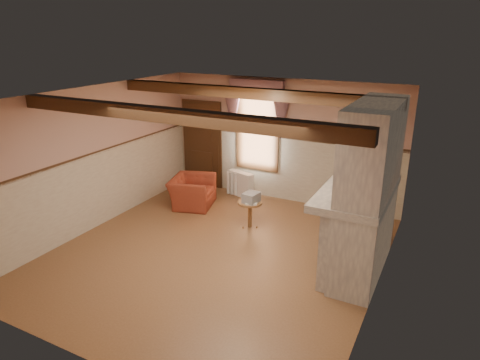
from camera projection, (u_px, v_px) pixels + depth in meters
The scene contains 26 objects.
floor at pixel (217, 253), 7.68m from camera, with size 5.50×6.00×0.01m, color brown.
ceiling at pixel (214, 96), 6.75m from camera, with size 5.50×6.00×0.01m, color silver.
wall_back at pixel (282, 141), 9.73m from camera, with size 5.50×0.02×2.80m, color tan.
wall_front at pixel (77, 260), 4.70m from camera, with size 5.50×0.02×2.80m, color tan.
wall_left at pixel (95, 158), 8.40m from camera, with size 0.02×6.00×2.80m, color tan.
wall_right at pixel (383, 209), 6.03m from camera, with size 0.02×6.00×2.80m, color tan.
wainscot at pixel (216, 215), 7.43m from camera, with size 5.50×6.00×1.50m, color beige, non-canonical shape.
chair_rail at pixel (215, 174), 7.18m from camera, with size 5.50×6.00×0.08m, color black, non-canonical shape.
firebox at pixel (337, 241), 7.17m from camera, with size 0.20×0.95×0.90m, color black.
armchair at pixel (192, 192), 9.67m from camera, with size 1.01×0.88×0.66m, color maroon.
side_table at pixel (250, 214), 8.62m from camera, with size 0.50×0.50×0.55m, color brown.
book_stack at pixel (251, 197), 8.47m from camera, with size 0.26×0.32×0.20m, color #B7AD8C.
radiator at pixel (240, 184), 10.24m from camera, with size 0.70×0.18×0.60m, color silver.
bowl at pixel (361, 182), 6.91m from camera, with size 0.36×0.36×0.09m, color brown.
mantel_clock at pixel (367, 171), 7.28m from camera, with size 0.14×0.24×0.20m, color black.
oil_lamp at pixel (361, 176), 6.90m from camera, with size 0.11×0.11×0.28m, color #CC8339.
candle_red at pixel (349, 196), 6.22m from camera, with size 0.06×0.06×0.16m, color #A7142E.
jar_yellow at pixel (348, 198), 6.21m from camera, with size 0.06×0.06×0.12m, color yellow.
fireplace at pixel (369, 192), 6.67m from camera, with size 0.85×2.00×2.80m, color gray.
mantel at pixel (357, 192), 6.76m from camera, with size 1.05×2.05×0.12m, color gray.
overmantel_mirror at pixel (348, 154), 6.64m from camera, with size 0.06×1.44×1.04m, color silver.
door at pixel (203, 145), 10.70m from camera, with size 1.10×0.10×2.10m, color black.
window at pixel (258, 128), 9.88m from camera, with size 1.06×0.08×2.02m, color white.
window_drapes at pixel (256, 102), 9.60m from camera, with size 1.30×0.14×1.40m, color gray.
ceiling_beam_front at pixel (169, 115), 5.78m from camera, with size 5.50×0.18×0.20m, color black.
ceiling_beam_back at pixel (247, 93), 7.79m from camera, with size 5.50×0.18×0.20m, color black.
Camera 1 is at (3.49, -5.86, 3.80)m, focal length 32.00 mm.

